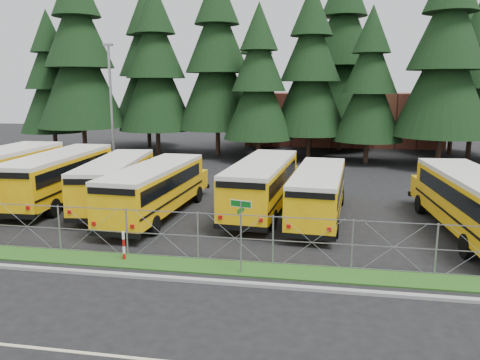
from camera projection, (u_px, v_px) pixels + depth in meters
name	position (u px, v px, depth m)	size (l,w,h in m)	color
ground	(228.00, 253.00, 19.60)	(120.00, 120.00, 0.00)	black
curb	(210.00, 281.00, 16.59)	(50.00, 0.25, 0.12)	gray
grass_verge	(219.00, 267.00, 17.95)	(50.00, 1.40, 0.06)	#214D16
chainlink_fence	(222.00, 237.00, 18.43)	(44.00, 0.10, 2.00)	#92949A
brick_building	(341.00, 118.00, 56.61)	(22.00, 10.00, 6.00)	brown
bus_1	(62.00, 178.00, 27.93)	(2.67, 11.32, 2.97)	#EDA107
bus_2	(118.00, 183.00, 26.99)	(2.49, 10.55, 2.77)	#EDA107
bus_3	(157.00, 191.00, 24.82)	(2.51, 10.65, 2.79)	#EDA107
bus_5	(263.00, 186.00, 25.78)	(2.60, 11.00, 2.88)	#EDA107
bus_6	(319.00, 194.00, 24.33)	(2.40, 10.15, 2.66)	#EDA107
bus_east	(469.00, 204.00, 21.74)	(2.66, 11.25, 2.95)	#EDA107
street_sign	(241.00, 221.00, 17.04)	(0.81, 0.54, 2.81)	#92949A
striped_bollard	(124.00, 246.00, 18.62)	(0.11, 0.11, 1.20)	#B20C0C
light_standard	(111.00, 103.00, 37.80)	(0.70, 0.35, 10.14)	#92949A
conifer_0	(51.00, 82.00, 48.00)	(6.53, 6.53, 14.44)	black
conifer_1	(79.00, 58.00, 45.66)	(8.59, 8.59, 19.00)	black
conifer_2	(156.00, 70.00, 46.25)	(7.60, 7.60, 16.81)	black
conifer_3	(217.00, 64.00, 45.43)	(8.11, 8.11, 17.93)	black
conifer_4	(259.00, 84.00, 42.07)	(6.38, 6.38, 14.12)	black
conifer_5	(310.00, 73.00, 43.25)	(7.27, 7.27, 16.07)	black
conifer_6	(370.00, 86.00, 41.06)	(6.19, 6.19, 13.69)	black
conifer_7	(446.00, 59.00, 38.54)	(8.15, 8.15, 18.02)	black
conifer_8	(475.00, 81.00, 42.58)	(6.63, 6.63, 14.67)	black
conifer_10	(147.00, 69.00, 51.98)	(7.89, 7.89, 17.45)	black
conifer_11	(256.00, 82.00, 50.94)	(6.55, 6.55, 14.49)	black
conifer_12	(342.00, 57.00, 48.99)	(8.92, 8.92, 19.73)	black
conifer_13	(457.00, 65.00, 46.23)	(7.99, 7.99, 17.67)	black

